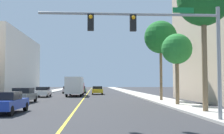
# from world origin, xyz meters

# --- Properties ---
(ground) EXTENTS (192.00, 192.00, 0.00)m
(ground) POSITION_xyz_m (0.00, 42.00, 0.00)
(ground) COLOR #2D2D30
(sidewalk_left) EXTENTS (3.21, 168.00, 0.15)m
(sidewalk_left) POSITION_xyz_m (-9.03, 42.00, 0.07)
(sidewalk_left) COLOR #B2ADA3
(sidewalk_left) RESTS_ON ground
(sidewalk_right) EXTENTS (3.21, 168.00, 0.15)m
(sidewalk_right) POSITION_xyz_m (9.03, 42.00, 0.07)
(sidewalk_right) COLOR #B2ADA3
(sidewalk_right) RESTS_ON ground
(lane_marking_center) EXTENTS (0.16, 144.00, 0.01)m
(lane_marking_center) POSITION_xyz_m (0.00, 42.00, 0.00)
(lane_marking_center) COLOR yellow
(lane_marking_center) RESTS_ON ground
(traffic_signal_mast) EXTENTS (9.30, 0.36, 5.79)m
(traffic_signal_mast) POSITION_xyz_m (4.92, 8.05, 4.40)
(traffic_signal_mast) COLOR gray
(traffic_signal_mast) RESTS_ON sidewalk_right
(palm_near) EXTENTS (3.53, 3.53, 9.21)m
(palm_near) POSITION_xyz_m (8.72, 12.13, 7.52)
(palm_near) COLOR brown
(palm_near) RESTS_ON sidewalk_right
(palm_mid) EXTENTS (2.69, 2.69, 6.22)m
(palm_mid) POSITION_xyz_m (8.67, 18.13, 4.95)
(palm_mid) COLOR brown
(palm_mid) RESTS_ON sidewalk_right
(palm_far) EXTENTS (3.61, 3.61, 8.73)m
(palm_far) POSITION_xyz_m (8.69, 24.13, 7.03)
(palm_far) COLOR brown
(palm_far) RESTS_ON sidewalk_right
(car_gray) EXTENTS (2.05, 4.41, 1.51)m
(car_gray) POSITION_xyz_m (-5.82, 22.89, 0.78)
(car_gray) COLOR slate
(car_gray) RESTS_ON ground
(car_silver) EXTENTS (1.85, 4.24, 1.40)m
(car_silver) POSITION_xyz_m (-3.93, 49.18, 0.73)
(car_silver) COLOR #BCBCC1
(car_silver) RESTS_ON ground
(car_yellow) EXTENTS (1.92, 4.48, 1.45)m
(car_yellow) POSITION_xyz_m (1.89, 43.48, 0.76)
(car_yellow) COLOR gold
(car_yellow) RESTS_ON ground
(car_white) EXTENTS (2.02, 4.31, 1.46)m
(car_white) POSITION_xyz_m (-6.00, 34.63, 0.76)
(car_white) COLOR white
(car_white) RESTS_ON ground
(car_blue) EXTENTS (1.97, 4.31, 1.43)m
(car_blue) POSITION_xyz_m (-4.34, 12.84, 0.73)
(car_blue) COLOR #1E389E
(car_blue) RESTS_ON ground
(car_green) EXTENTS (1.89, 4.39, 1.39)m
(car_green) POSITION_xyz_m (-1.29, 50.59, 0.72)
(car_green) COLOR #196638
(car_green) RESTS_ON ground
(delivery_truck) EXTENTS (2.47, 8.48, 2.90)m
(delivery_truck) POSITION_xyz_m (-1.61, 37.35, 1.57)
(delivery_truck) COLOR red
(delivery_truck) RESTS_ON ground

